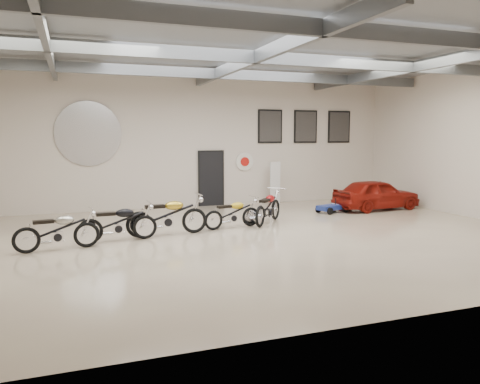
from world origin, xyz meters
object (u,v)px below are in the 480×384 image
object	(u,v)px
motorcycle_yellow	(232,213)
motorcycle_red	(268,207)
motorcycle_silver	(57,230)
motorcycle_gold	(167,215)
vintage_car	(376,194)
banner_stand	(275,182)
motorcycle_black	(118,222)
go_kart	(334,205)

from	to	relation	value
motorcycle_yellow	motorcycle_red	distance (m)	1.35
motorcycle_silver	motorcycle_gold	world-z (taller)	motorcycle_gold
motorcycle_silver	motorcycle_yellow	xyz separation A→B (m)	(4.82, 1.14, -0.04)
motorcycle_gold	motorcycle_red	size ratio (longest dim) A/B	1.08
vintage_car	banner_stand	bearing A→B (deg)	44.68
motorcycle_black	go_kart	xyz separation A→B (m)	(7.74, 2.15, -0.26)
vintage_car	motorcycle_yellow	bearing A→B (deg)	99.50
banner_stand	motorcycle_red	xyz separation A→B (m)	(-1.90, -3.74, -0.35)
go_kart	vintage_car	distance (m)	1.81
motorcycle_black	motorcycle_silver	bearing A→B (deg)	-163.31
banner_stand	motorcycle_black	xyz separation A→B (m)	(-6.56, -4.74, -0.36)
motorcycle_black	go_kart	world-z (taller)	motorcycle_black
motorcycle_black	banner_stand	bearing A→B (deg)	33.59
motorcycle_yellow	motorcycle_red	bearing A→B (deg)	6.10
motorcycle_silver	motorcycle_gold	size ratio (longest dim) A/B	0.88
banner_stand	vintage_car	world-z (taller)	banner_stand
motorcycle_silver	go_kart	size ratio (longest dim) A/B	1.37
banner_stand	motorcycle_silver	world-z (taller)	banner_stand
banner_stand	motorcycle_red	size ratio (longest dim) A/B	0.86
motorcycle_silver	vintage_car	size ratio (longest dim) A/B	0.58
banner_stand	motorcycle_black	world-z (taller)	banner_stand
motorcycle_yellow	go_kart	xyz separation A→B (m)	(4.38, 1.51, -0.21)
banner_stand	go_kart	xyz separation A→B (m)	(1.18, -2.58, -0.62)
motorcycle_black	motorcycle_red	size ratio (longest dim) A/B	0.97
motorcycle_silver	motorcycle_gold	distance (m)	2.92
motorcycle_black	motorcycle_red	distance (m)	4.77
motorcycle_yellow	motorcycle_red	size ratio (longest dim) A/B	0.88
motorcycle_yellow	vintage_car	distance (m)	6.35
motorcycle_red	go_kart	world-z (taller)	motorcycle_red
motorcycle_black	vintage_car	distance (m)	9.77
motorcycle_silver	go_kart	distance (m)	9.58
motorcycle_silver	motorcycle_red	xyz separation A→B (m)	(6.12, 1.50, 0.03)
banner_stand	motorcycle_silver	xyz separation A→B (m)	(-8.02, -5.24, -0.37)
motorcycle_black	motorcycle_gold	bearing A→B (deg)	10.24
vintage_car	motorcycle_black	bearing A→B (deg)	98.42
motorcycle_gold	motorcycle_red	distance (m)	3.39
motorcycle_gold	motorcycle_yellow	distance (m)	2.05
banner_stand	motorcycle_silver	size ratio (longest dim) A/B	0.91
motorcycle_silver	motorcycle_red	bearing A→B (deg)	6.37
motorcycle_black	motorcycle_gold	size ratio (longest dim) A/B	0.90
vintage_car	go_kart	bearing A→B (deg)	86.13
go_kart	vintage_car	size ratio (longest dim) A/B	0.42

